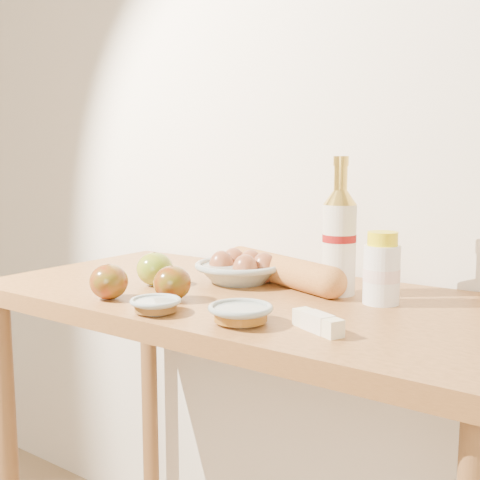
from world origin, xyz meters
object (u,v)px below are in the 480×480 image
Objects in this scene: bourbon_bottle at (339,239)px; cream_bottle at (382,271)px; egg_bowl at (240,270)px; table at (248,347)px; baguette at (281,270)px.

bourbon_bottle reaches higher than cream_bottle.
cream_bottle is 0.61× the size of egg_bowl.
cream_bottle is (0.27, 0.08, 0.19)m from table.
bourbon_bottle is at bearing 15.93° from baguette.
cream_bottle is 0.27m from baguette.
cream_bottle reaches higher than baguette.
egg_bowl reaches higher than table.
baguette is at bearing 162.53° from cream_bottle.
table is at bearing -138.54° from bourbon_bottle.
bourbon_bottle is 1.23× the size of egg_bowl.
table is at bearing -173.03° from cream_bottle.
table is at bearing -74.87° from baguette.
table is 4.05× the size of bourbon_bottle.
cream_bottle is at bearing 12.42° from baguette.
baguette is (-0.15, 0.01, -0.09)m from bourbon_bottle.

